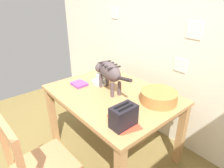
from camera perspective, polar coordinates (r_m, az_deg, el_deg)
name	(u,v)px	position (r m, az deg, el deg)	size (l,w,h in m)	color
wall_rear	(167,34)	(2.27, 15.81, 13.95)	(4.33, 0.11, 2.50)	silver
dining_table	(112,100)	(1.99, 0.00, -4.89)	(1.27, 0.94, 0.75)	tan
cat	(109,72)	(1.93, -0.97, 3.65)	(0.63, 0.21, 0.30)	#4F4244
saucer_bowl	(100,82)	(2.16, -3.46, 0.69)	(0.20, 0.20, 0.03)	#AFB0A5
coffee_mug	(100,77)	(2.14, -3.44, 2.00)	(0.13, 0.10, 0.08)	white
magazine	(124,122)	(1.54, 3.52, -11.07)	(0.27, 0.18, 0.01)	#E6442B
book_stack	(79,84)	(2.14, -9.63, 0.02)	(0.16, 0.14, 0.03)	purple
wicker_basket	(159,96)	(1.82, 13.64, -3.60)	(0.34, 0.34, 0.11)	#AD763C
toaster	(124,116)	(1.45, 3.43, -9.54)	(0.12, 0.20, 0.18)	black
wooden_chair_near	(39,167)	(1.69, -20.64, -22.00)	(0.43, 0.43, 0.94)	#BA7D4F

